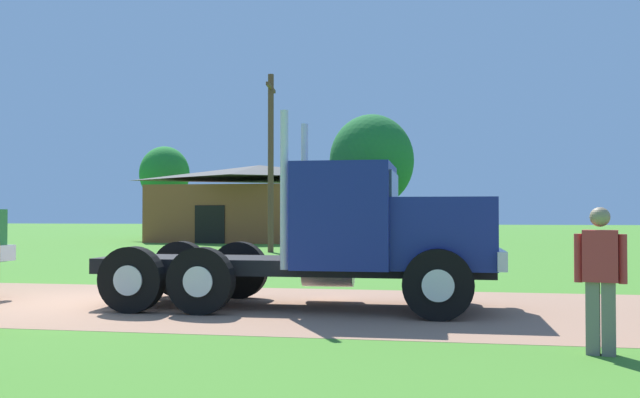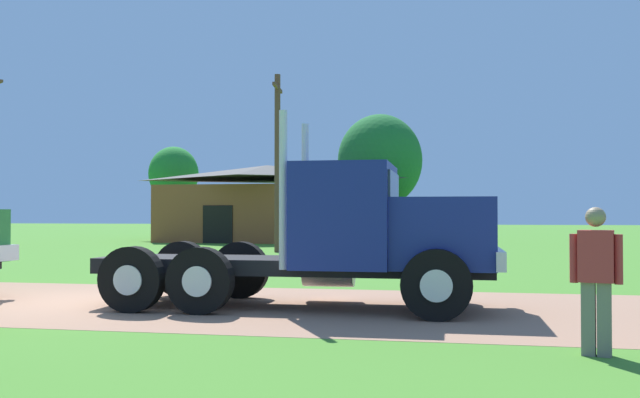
{
  "view_description": "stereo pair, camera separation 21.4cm",
  "coord_description": "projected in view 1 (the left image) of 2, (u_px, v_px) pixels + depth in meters",
  "views": [
    {
      "loc": [
        6.87,
        -12.61,
        1.71
      ],
      "look_at": [
        4.59,
        0.31,
        1.99
      ],
      "focal_mm": 39.35,
      "sensor_mm": 36.0,
      "label": 1
    },
    {
      "loc": [
        7.08,
        -12.58,
        1.71
      ],
      "look_at": [
        4.59,
        0.31,
        1.99
      ],
      "focal_mm": 39.35,
      "sensor_mm": 36.0,
      "label": 2
    }
  ],
  "objects": [
    {
      "name": "ground_plane",
      "position": [
        84.0,
        302.0,
        13.58
      ],
      "size": [
        200.0,
        200.0,
        0.0
      ],
      "primitive_type": "plane",
      "color": "#468129"
    },
    {
      "name": "shed_building",
      "position": [
        259.0,
        205.0,
        43.9
      ],
      "size": [
        12.79,
        8.56,
        4.76
      ],
      "color": "brown",
      "rests_on": "ground_plane"
    },
    {
      "name": "truck_foreground_white",
      "position": [
        350.0,
        238.0,
        12.69
      ],
      "size": [
        7.34,
        2.74,
        3.49
      ],
      "color": "black",
      "rests_on": "ground_plane"
    },
    {
      "name": "tree_left",
      "position": [
        165.0,
        174.0,
        52.83
      ],
      "size": [
        3.74,
        3.74,
        6.8
      ],
      "color": "#513823",
      "rests_on": "ground_plane"
    },
    {
      "name": "dirt_track",
      "position": [
        84.0,
        302.0,
        13.58
      ],
      "size": [
        120.0,
        6.21,
        0.01
      ],
      "primitive_type": "cube",
      "color": "#A1755B",
      "rests_on": "ground_plane"
    },
    {
      "name": "visitor_by_barrel",
      "position": [
        600.0,
        275.0,
        8.52
      ],
      "size": [
        0.59,
        0.35,
        1.8
      ],
      "color": "#B22D33",
      "rests_on": "ground_plane"
    },
    {
      "name": "utility_pole_far",
      "position": [
        271.0,
        157.0,
        31.2
      ],
      "size": [
        0.37,
        2.2,
        7.95
      ],
      "color": "brown",
      "rests_on": "ground_plane"
    },
    {
      "name": "tree_mid",
      "position": [
        372.0,
        161.0,
        46.24
      ],
      "size": [
        5.56,
        5.56,
        8.28
      ],
      "color": "#513823",
      "rests_on": "ground_plane"
    }
  ]
}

